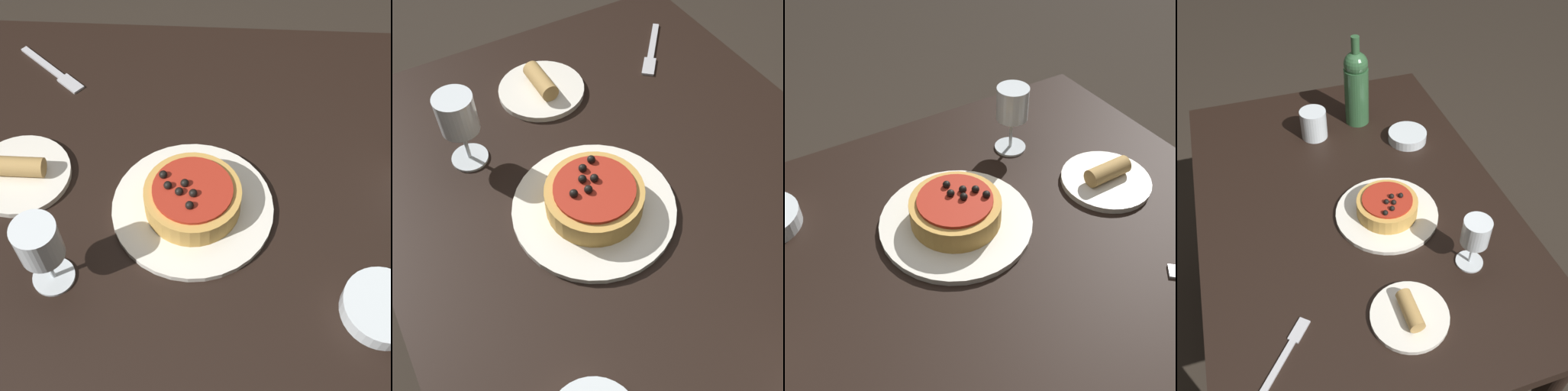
# 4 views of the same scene
# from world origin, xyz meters

# --- Properties ---
(ground_plane) EXTENTS (14.00, 14.00, 0.00)m
(ground_plane) POSITION_xyz_m (0.00, 0.00, 0.00)
(ground_plane) COLOR #2D261E
(dining_table) EXTENTS (1.21, 0.84, 0.72)m
(dining_table) POSITION_xyz_m (0.00, 0.00, 0.63)
(dining_table) COLOR black
(dining_table) RESTS_ON ground_plane
(dinner_plate) EXTENTS (0.28, 0.28, 0.01)m
(dinner_plate) POSITION_xyz_m (0.08, 0.07, 0.73)
(dinner_plate) COLOR white
(dinner_plate) RESTS_ON dining_table
(pizza) EXTENTS (0.16, 0.16, 0.06)m
(pizza) POSITION_xyz_m (0.08, 0.07, 0.76)
(pizza) COLOR gold
(pizza) RESTS_ON dinner_plate
(wine_glass) EXTENTS (0.07, 0.07, 0.15)m
(wine_glass) POSITION_xyz_m (0.29, 0.21, 0.83)
(wine_glass) COLOR silver
(wine_glass) RESTS_ON dining_table
(fork) EXTENTS (0.15, 0.14, 0.00)m
(fork) POSITION_xyz_m (0.39, -0.25, 0.73)
(fork) COLOR #B7B7BC
(fork) RESTS_ON dining_table
(side_plate) EXTENTS (0.18, 0.18, 0.05)m
(side_plate) POSITION_xyz_m (0.39, 0.02, 0.74)
(side_plate) COLOR white
(side_plate) RESTS_ON dining_table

